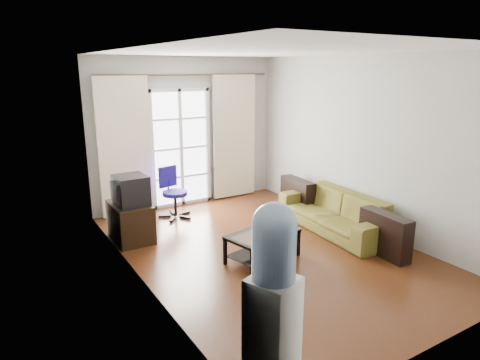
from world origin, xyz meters
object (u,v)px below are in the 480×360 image
object	(u,v)px
tv_stand	(131,222)
sofa	(335,212)
crt_tv	(130,190)
task_chair	(174,203)
coffee_table	(263,242)
water_cooler	(273,303)

from	to	relation	value
tv_stand	sofa	bearing A→B (deg)	-24.71
crt_tv	task_chair	size ratio (longest dim) A/B	0.57
coffee_table	task_chair	bearing A→B (deg)	98.30
sofa	coffee_table	world-z (taller)	sofa
coffee_table	tv_stand	bearing A→B (deg)	128.35
sofa	tv_stand	xyz separation A→B (m)	(-2.87, 1.31, -0.02)
water_cooler	coffee_table	bearing A→B (deg)	35.97
tv_stand	task_chair	xyz separation A→B (m)	(0.95, 0.60, -0.02)
water_cooler	tv_stand	bearing A→B (deg)	67.56
coffee_table	crt_tv	xyz separation A→B (m)	(-1.27, 1.55, 0.53)
sofa	crt_tv	size ratio (longest dim) A/B	4.28
coffee_table	task_chair	size ratio (longest dim) A/B	1.22
crt_tv	water_cooler	size ratio (longest dim) A/B	0.31
water_cooler	sofa	bearing A→B (deg)	18.05
task_chair	coffee_table	bearing A→B (deg)	-94.81
sofa	tv_stand	size ratio (longest dim) A/B	2.75
water_cooler	task_chair	bearing A→B (deg)	55.35
sofa	tv_stand	bearing A→B (deg)	-110.22
crt_tv	water_cooler	distance (m)	3.66
crt_tv	coffee_table	bearing A→B (deg)	-52.87
sofa	tv_stand	distance (m)	3.15
coffee_table	tv_stand	xyz separation A→B (m)	(-1.27, 1.61, 0.03)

